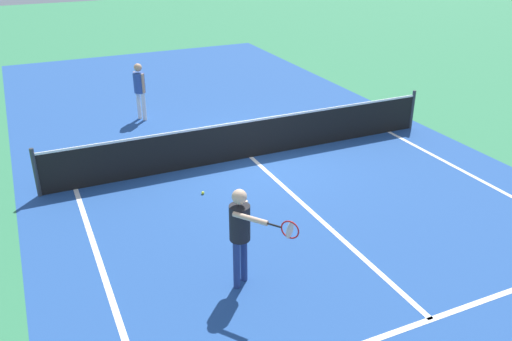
% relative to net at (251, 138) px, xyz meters
% --- Properties ---
extents(ground_plane, '(60.00, 60.00, 0.00)m').
position_rel_net_xyz_m(ground_plane, '(0.00, 0.00, -0.49)').
color(ground_plane, '#337F51').
extents(court_surface_inbounds, '(10.62, 24.40, 0.00)m').
position_rel_net_xyz_m(court_surface_inbounds, '(0.00, 0.00, -0.49)').
color(court_surface_inbounds, '#234C93').
rests_on(court_surface_inbounds, ground_plane).
extents(line_service_near, '(8.22, 0.10, 0.01)m').
position_rel_net_xyz_m(line_service_near, '(0.00, -6.40, -0.49)').
color(line_service_near, white).
rests_on(line_service_near, ground_plane).
extents(line_center_service, '(0.10, 6.40, 0.01)m').
position_rel_net_xyz_m(line_center_service, '(0.00, -3.20, -0.49)').
color(line_center_service, white).
rests_on(line_center_service, ground_plane).
extents(net, '(9.74, 0.09, 1.07)m').
position_rel_net_xyz_m(net, '(0.00, 0.00, 0.00)').
color(net, '#33383D').
rests_on(net, ground_plane).
extents(player_near, '(0.67, 1.11, 1.67)m').
position_rel_net_xyz_m(player_near, '(-2.15, -4.50, 0.54)').
color(player_near, navy).
rests_on(player_near, ground_plane).
extents(player_far, '(0.32, 0.39, 1.63)m').
position_rel_net_xyz_m(player_far, '(-1.74, 3.79, 0.50)').
color(player_far, white).
rests_on(player_far, ground_plane).
extents(tennis_ball_near_net, '(0.07, 0.07, 0.07)m').
position_rel_net_xyz_m(tennis_ball_near_net, '(-1.71, -1.35, -0.46)').
color(tennis_ball_near_net, '#CCE033').
rests_on(tennis_ball_near_net, ground_plane).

